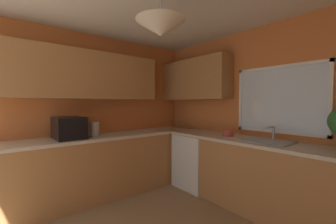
{
  "coord_description": "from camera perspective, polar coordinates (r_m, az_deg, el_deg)",
  "views": [
    {
      "loc": [
        1.5,
        -1.13,
        1.39
      ],
      "look_at": [
        -0.61,
        0.58,
        1.27
      ],
      "focal_mm": 22.65,
      "sensor_mm": 36.0,
      "label": 1
    }
  ],
  "objects": [
    {
      "name": "room_shell",
      "position": [
        2.47,
        0.72,
        9.61
      ],
      "size": [
        3.86,
        3.67,
        2.52
      ],
      "color": "#D17238",
      "rests_on": "ground_plane"
    },
    {
      "name": "counter_run_left",
      "position": [
        3.39,
        -18.49,
        -13.65
      ],
      "size": [
        0.65,
        3.28,
        0.91
      ],
      "color": "#AD7542",
      "rests_on": "ground_plane"
    },
    {
      "name": "counter_run_back",
      "position": [
        3.05,
        24.27,
        -15.61
      ],
      "size": [
        2.95,
        0.65,
        0.91
      ],
      "color": "#AD7542",
      "rests_on": "ground_plane"
    },
    {
      "name": "dishwasher",
      "position": [
        3.64,
        7.85,
        -12.81
      ],
      "size": [
        0.6,
        0.6,
        0.86
      ],
      "primitive_type": "cube",
      "color": "white",
      "rests_on": "ground_plane"
    },
    {
      "name": "microwave",
      "position": [
        3.17,
        -25.08,
        -3.86
      ],
      "size": [
        0.48,
        0.36,
        0.29
      ],
      "primitive_type": "cube",
      "color": "black",
      "rests_on": "counter_run_left"
    },
    {
      "name": "kettle",
      "position": [
        3.25,
        -19.11,
        -4.35
      ],
      "size": [
        0.12,
        0.12,
        0.21
      ],
      "primitive_type": "cylinder",
      "color": "#B7B7BC",
      "rests_on": "counter_run_left"
    },
    {
      "name": "sink_assembly",
      "position": [
        2.93,
        25.24,
        -7.02
      ],
      "size": [
        0.55,
        0.4,
        0.19
      ],
      "color": "#9EA0A5",
      "rests_on": "counter_run_back"
    },
    {
      "name": "bowl",
      "position": [
        3.2,
        15.85,
        -5.46
      ],
      "size": [
        0.16,
        0.16,
        0.09
      ],
      "primitive_type": "cylinder",
      "color": "#B74C42",
      "rests_on": "counter_run_back"
    }
  ]
}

